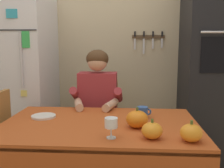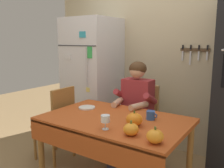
% 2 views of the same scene
% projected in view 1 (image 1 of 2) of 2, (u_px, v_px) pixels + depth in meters
% --- Properties ---
extents(back_wall_assembly, '(3.70, 0.13, 2.60)m').
position_uv_depth(back_wall_assembly, '(116.00, 44.00, 3.04)').
color(back_wall_assembly, '#BCAD89').
rests_on(back_wall_assembly, ground).
extents(refrigerator, '(0.68, 0.71, 1.80)m').
position_uv_depth(refrigerator, '(19.00, 82.00, 2.79)').
color(refrigerator, silver).
rests_on(refrigerator, ground).
extents(wall_oven, '(0.60, 0.64, 2.10)m').
position_uv_depth(wall_oven, '(213.00, 69.00, 2.67)').
color(wall_oven, black).
rests_on(wall_oven, ground).
extents(dining_table, '(1.40, 0.90, 0.74)m').
position_uv_depth(dining_table, '(99.00, 135.00, 1.89)').
color(dining_table, '#9E6B33').
rests_on(dining_table, ground).
extents(chair_behind_person, '(0.40, 0.40, 0.93)m').
position_uv_depth(chair_behind_person, '(99.00, 122.00, 2.70)').
color(chair_behind_person, tan).
rests_on(chair_behind_person, ground).
extents(seated_person, '(0.47, 0.55, 1.25)m').
position_uv_depth(seated_person, '(97.00, 104.00, 2.48)').
color(seated_person, '#38384C').
rests_on(seated_person, ground).
extents(coffee_mug, '(0.11, 0.08, 0.09)m').
position_uv_depth(coffee_mug, '(143.00, 112.00, 2.02)').
color(coffee_mug, '#2D569E').
rests_on(coffee_mug, dining_table).
extents(wine_glass, '(0.08, 0.08, 0.13)m').
position_uv_depth(wine_glass, '(111.00, 124.00, 1.58)').
color(wine_glass, white).
rests_on(wine_glass, dining_table).
extents(pumpkin_large, '(0.13, 0.13, 0.13)m').
position_uv_depth(pumpkin_large, '(191.00, 133.00, 1.53)').
color(pumpkin_large, orange).
rests_on(pumpkin_large, dining_table).
extents(pumpkin_medium, '(0.15, 0.15, 0.14)m').
position_uv_depth(pumpkin_medium, '(137.00, 119.00, 1.79)').
color(pumpkin_medium, orange).
rests_on(pumpkin_medium, dining_table).
extents(pumpkin_small, '(0.13, 0.13, 0.12)m').
position_uv_depth(pumpkin_small, '(152.00, 131.00, 1.58)').
color(pumpkin_small, orange).
rests_on(pumpkin_small, dining_table).
extents(serving_tray, '(0.19, 0.19, 0.02)m').
position_uv_depth(serving_tray, '(44.00, 116.00, 2.04)').
color(serving_tray, silver).
rests_on(serving_tray, dining_table).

